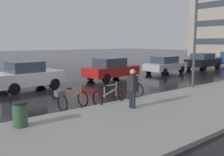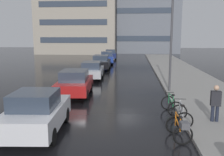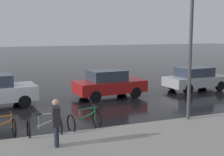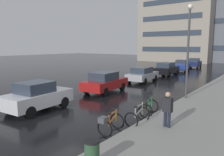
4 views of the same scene
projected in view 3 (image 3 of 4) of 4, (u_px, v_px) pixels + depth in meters
name	position (u px, v px, depth m)	size (l,w,h in m)	color
ground_plane	(9.00, 116.00, 14.10)	(140.00, 140.00, 0.00)	black
bicycle_second	(45.00, 127.00, 11.19)	(0.73, 1.18, 1.00)	black
bicycle_third	(84.00, 121.00, 11.93)	(0.91, 1.26, 0.98)	black
car_red	(109.00, 84.00, 18.06)	(2.18, 4.20, 1.60)	#AD1919
car_silver	(196.00, 79.00, 20.27)	(2.08, 4.28, 1.51)	#B2B5BA
pedestrian	(56.00, 122.00, 9.89)	(0.42, 0.28, 1.68)	#1E2333
streetlamp	(191.00, 32.00, 12.62)	(0.34, 0.34, 6.25)	#424247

